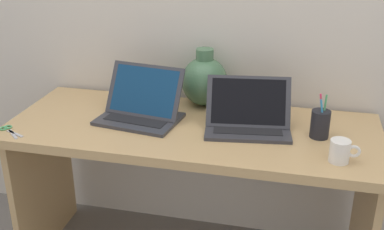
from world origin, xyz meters
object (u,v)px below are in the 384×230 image
laptop_left (141,106)px  pen_cup (320,124)px  scissors (9,130)px  green_vase (204,81)px  coffee_mug (340,151)px  laptop_right (248,117)px

laptop_left → pen_cup: laptop_left is taller
pen_cup → scissors: (-1.26, -0.23, -0.06)m
laptop_left → scissors: (-0.50, -0.25, -0.06)m
green_vase → pen_cup: 0.58m
laptop_left → coffee_mug: (0.83, -0.21, -0.02)m
laptop_left → scissors: laptop_left is taller
laptop_right → laptop_left: bearing=179.7°
laptop_left → coffee_mug: size_ratio=3.39×
laptop_left → green_vase: (0.23, 0.23, 0.06)m
laptop_right → scissors: 1.00m
green_vase → scissors: bearing=-147.0°
green_vase → laptop_left: bearing=-135.6°
laptop_right → scissors: (-0.97, -0.25, -0.05)m
laptop_left → coffee_mug: laptop_left is taller
laptop_left → scissors: bearing=-153.7°
green_vase → coffee_mug: bearing=-36.2°
pen_cup → scissors: bearing=-169.5°
pen_cup → scissors: size_ratio=1.38×
laptop_right → green_vase: 0.34m
coffee_mug → scissors: bearing=-178.3°
scissors → green_vase: bearing=33.0°
coffee_mug → scissors: 1.34m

